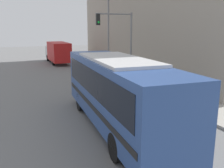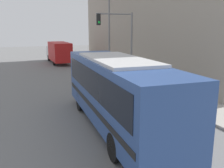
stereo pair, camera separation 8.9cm
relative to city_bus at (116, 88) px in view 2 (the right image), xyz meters
The scene contains 10 objects.
ground_plane 2.01m from the city_bus, 76.64° to the right, with size 120.00×120.00×0.00m, color slate.
sidewalk 20.59m from the city_bus, 73.05° to the left, with size 2.77×70.00×0.12m.
building_facade 18.43m from the city_bus, 54.82° to the left, with size 6.00×28.19×11.99m.
city_bus is the anchor object (origin of this frame).
delivery_truck 24.28m from the city_bus, 86.14° to the left, with size 2.22×8.35×2.86m.
fire_hydrant 6.28m from the city_bus, 31.52° to the left, with size 0.22×0.30×0.68m.
traffic_light_pole 10.41m from the city_bus, 65.12° to the left, with size 3.28×0.35×5.87m.
parking_meter 10.60m from the city_bus, 60.53° to the left, with size 0.14×0.14×1.34m.
street_lamp 15.94m from the city_bus, 70.82° to the left, with size 2.52×0.28×8.15m.
pedestrian_near_corner 10.07m from the city_bus, 49.18° to the left, with size 0.34×0.34×1.58m.
Camera 2 is at (-4.48, -9.96, 4.69)m, focal length 40.00 mm.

